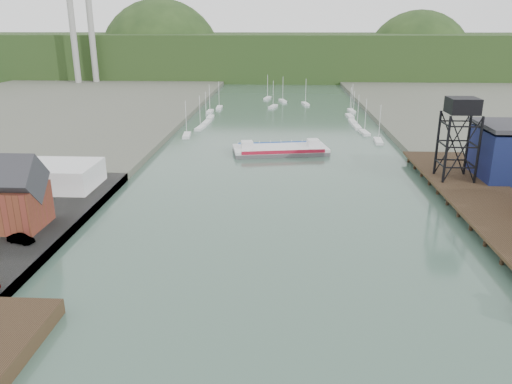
# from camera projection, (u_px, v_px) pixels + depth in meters

# --- Properties ---
(ground) EXTENTS (600.00, 600.00, 0.00)m
(ground) POSITION_uv_depth(u_px,v_px,m) (273.00, 371.00, 47.46)
(ground) COLOR #334F40
(ground) RESTS_ON ground
(east_pier) EXTENTS (14.00, 70.00, 2.45)m
(east_pier) POSITION_uv_depth(u_px,v_px,m) (488.00, 201.00, 87.63)
(east_pier) COLOR black
(east_pier) RESTS_ON ground
(harbor_building) EXTENTS (12.20, 8.20, 8.90)m
(harbor_building) POSITION_uv_depth(u_px,v_px,m) (2.00, 199.00, 76.00)
(harbor_building) COLOR #5A2C19
(harbor_building) RESTS_ON west_quay
(white_shed) EXTENTS (18.00, 12.00, 4.50)m
(white_shed) POSITION_uv_depth(u_px,v_px,m) (50.00, 175.00, 95.75)
(white_shed) COLOR silver
(white_shed) RESTS_ON west_quay
(lift_tower) EXTENTS (6.50, 6.50, 16.00)m
(lift_tower) POSITION_uv_depth(u_px,v_px,m) (462.00, 111.00, 95.67)
(lift_tower) COLOR black
(lift_tower) RESTS_ON east_pier
(marina_sailboats) EXTENTS (57.71, 92.65, 0.90)m
(marina_sailboats) POSITION_uv_depth(u_px,v_px,m) (281.00, 116.00, 178.44)
(marina_sailboats) COLOR silver
(marina_sailboats) RESTS_ON ground
(smokestacks) EXTENTS (11.20, 8.20, 60.00)m
(smokestacks) POSITION_uv_depth(u_px,v_px,m) (82.00, 28.00, 263.28)
(smokestacks) COLOR #999894
(smokestacks) RESTS_ON ground
(distant_hills) EXTENTS (500.00, 120.00, 80.00)m
(distant_hills) POSITION_uv_depth(u_px,v_px,m) (276.00, 58.00, 329.66)
(distant_hills) COLOR #1E3216
(distant_hills) RESTS_ON ground
(chain_ferry) EXTENTS (25.10, 13.55, 3.43)m
(chain_ferry) POSITION_uv_depth(u_px,v_px,m) (280.00, 150.00, 127.66)
(chain_ferry) COLOR #4C4C4E
(chain_ferry) RESTS_ON ground
(car_west_b) EXTENTS (4.20, 2.46, 1.31)m
(car_west_b) POSITION_uv_depth(u_px,v_px,m) (21.00, 239.00, 71.28)
(car_west_b) COLOR #999999
(car_west_b) RESTS_ON west_quay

